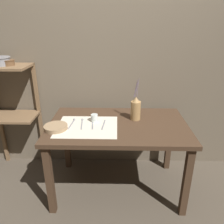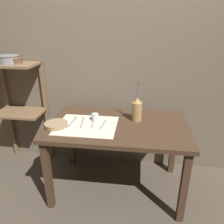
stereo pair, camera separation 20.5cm
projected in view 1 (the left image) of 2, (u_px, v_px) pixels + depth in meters
ground_plane at (117, 186)px, 2.39m from camera, size 12.00×12.00×0.00m
stone_wall_back at (118, 67)px, 2.41m from camera, size 7.00×0.06×2.40m
wooden_table at (118, 132)px, 2.13m from camera, size 1.33×0.82×0.76m
wooden_shelf_unit at (11, 99)px, 2.39m from camera, size 0.53×0.35×1.25m
linen_cloth at (87, 127)px, 2.04m from camera, size 0.56×0.47×0.00m
pitcher_with_flowers at (136, 109)px, 2.15m from camera, size 0.10×0.10×0.43m
wooden_bowl at (56, 127)px, 1.98m from camera, size 0.21×0.21×0.04m
glass_tumbler_near at (94, 118)px, 2.13m from camera, size 0.07×0.07×0.07m
spoon_inner at (73, 121)px, 2.13m from camera, size 0.04×0.22×0.02m
spoon_outer at (82, 122)px, 2.12m from camera, size 0.04×0.22×0.02m
fork_inner at (93, 124)px, 2.07m from camera, size 0.03×0.21×0.00m
knife_center at (104, 125)px, 2.07m from camera, size 0.03×0.21×0.00m
metal_pot_small at (8, 62)px, 2.19m from camera, size 0.12×0.12×0.06m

